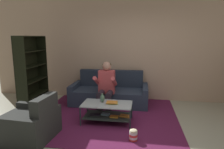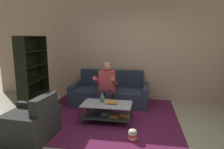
{
  "view_description": "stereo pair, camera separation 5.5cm",
  "coord_description": "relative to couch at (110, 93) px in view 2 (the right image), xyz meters",
  "views": [
    {
      "loc": [
        0.2,
        -3.11,
        1.74
      ],
      "look_at": [
        -0.42,
        0.98,
        0.96
      ],
      "focal_mm": 32.0,
      "sensor_mm": 36.0,
      "label": 1
    },
    {
      "loc": [
        0.26,
        -3.1,
        1.74
      ],
      "look_at": [
        -0.42,
        0.98,
        0.96
      ],
      "focal_mm": 32.0,
      "sensor_mm": 36.0,
      "label": 2
    }
  ],
  "objects": [
    {
      "name": "back_partition",
      "position": [
        0.63,
        0.55,
        1.17
      ],
      "size": [
        8.4,
        0.12,
        2.9
      ],
      "primitive_type": "cube",
      "color": "#CEAA8D",
      "rests_on": "ground"
    },
    {
      "name": "area_rug",
      "position": [
        0.07,
        -0.73,
        -0.27
      ],
      "size": [
        3.09,
        3.14,
        0.01
      ],
      "color": "#5C1A40",
      "rests_on": "ground"
    },
    {
      "name": "armchair",
      "position": [
        -1.07,
        -2.06,
        -0.02
      ],
      "size": [
        0.94,
        0.89,
        0.79
      ],
      "color": "#292B29",
      "rests_on": "ground"
    },
    {
      "name": "couch",
      "position": [
        0.0,
        0.0,
        0.0
      ],
      "size": [
        1.99,
        0.88,
        0.85
      ],
      "color": "#2A3548",
      "rests_on": "ground"
    },
    {
      "name": "ground",
      "position": [
        0.63,
        -1.91,
        -0.28
      ],
      "size": [
        16.8,
        16.8,
        0.0
      ],
      "primitive_type": "plane",
      "color": "#ABAB93"
    },
    {
      "name": "popcorn_tub",
      "position": [
        0.72,
        -1.87,
        -0.17
      ],
      "size": [
        0.14,
        0.14,
        0.21
      ],
      "color": "red",
      "rests_on": "ground"
    },
    {
      "name": "bookshelf",
      "position": [
        -1.82,
        -0.69,
        0.5
      ],
      "size": [
        0.3,
        1.02,
        1.77
      ],
      "color": "black",
      "rests_on": "ground"
    },
    {
      "name": "book_stack",
      "position": [
        0.25,
        -1.19,
        0.15
      ],
      "size": [
        0.24,
        0.18,
        0.04
      ],
      "color": "#B0B93D",
      "rests_on": "coffee_table"
    },
    {
      "name": "vase",
      "position": [
        0.03,
        -1.12,
        0.21
      ],
      "size": [
        0.09,
        0.09,
        0.18
      ],
      "color": "#547A5F",
      "rests_on": "coffee_table"
    },
    {
      "name": "coffee_table",
      "position": [
        0.15,
        -1.2,
        -0.01
      ],
      "size": [
        1.01,
        0.56,
        0.41
      ],
      "color": "#ABB9BE",
      "rests_on": "ground"
    },
    {
      "name": "person_seated_center",
      "position": [
        0.0,
        -0.52,
        0.35
      ],
      "size": [
        0.5,
        0.58,
        1.17
      ],
      "color": "#2F232E",
      "rests_on": "ground"
    }
  ]
}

